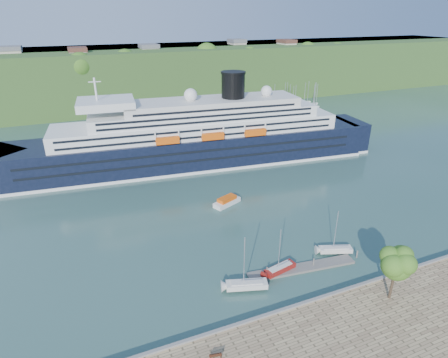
% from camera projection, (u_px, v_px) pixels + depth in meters
% --- Properties ---
extents(ground, '(400.00, 400.00, 0.00)m').
position_uv_depth(ground, '(303.00, 308.00, 53.71)').
color(ground, '#2B4C44').
rests_on(ground, ground).
extents(far_hillside, '(400.00, 50.00, 24.00)m').
position_uv_depth(far_hillside, '(127.00, 76.00, 170.90)').
color(far_hillside, '#395A24').
rests_on(far_hillside, ground).
extents(quay_coping, '(220.00, 0.50, 0.30)m').
position_uv_depth(quay_coping, '(305.00, 303.00, 53.07)').
color(quay_coping, slate).
rests_on(quay_coping, promenade).
extents(cruise_ship, '(111.06, 27.02, 24.70)m').
position_uv_depth(cruise_ship, '(192.00, 121.00, 99.59)').
color(cruise_ship, black).
rests_on(cruise_ship, ground).
extents(park_bench, '(1.64, 0.92, 0.99)m').
position_uv_depth(park_bench, '(215.00, 355.00, 44.58)').
color(park_bench, '#492414').
rests_on(park_bench, promenade).
extents(promenade_tree, '(5.64, 5.64, 9.34)m').
position_uv_depth(promenade_tree, '(395.00, 272.00, 52.30)').
color(promenade_tree, '#2A5817').
rests_on(promenade_tree, promenade).
extents(floating_pontoon, '(18.75, 4.48, 0.41)m').
position_uv_depth(floating_pontoon, '(302.00, 268.00, 61.76)').
color(floating_pontoon, slate).
rests_on(floating_pontoon, ground).
extents(sailboat_white_near, '(7.22, 3.90, 9.00)m').
position_uv_depth(sailboat_white_near, '(247.00, 265.00, 55.45)').
color(sailboat_white_near, silver).
rests_on(sailboat_white_near, ground).
extents(sailboat_red, '(6.37, 2.91, 7.95)m').
position_uv_depth(sailboat_red, '(281.00, 252.00, 59.35)').
color(sailboat_red, maroon).
rests_on(sailboat_red, ground).
extents(sailboat_white_far, '(6.49, 3.77, 8.10)m').
position_uv_depth(sailboat_white_far, '(338.00, 234.00, 64.18)').
color(sailboat_white_far, silver).
rests_on(sailboat_white_far, ground).
extents(tender_launch, '(6.98, 4.69, 1.83)m').
position_uv_depth(tender_launch, '(227.00, 201.00, 82.12)').
color(tender_launch, '#E1540D').
rests_on(tender_launch, ground).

